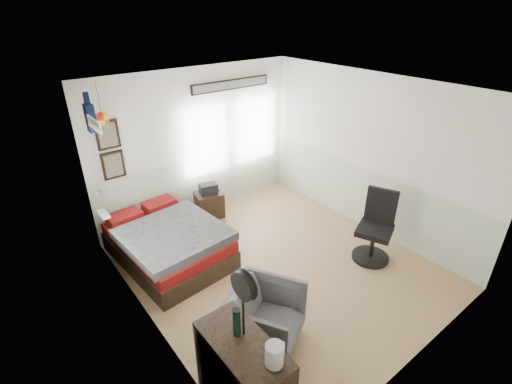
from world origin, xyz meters
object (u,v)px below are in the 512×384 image
(bed, at_px, (169,243))
(nightstand, at_px, (209,205))
(armchair, at_px, (265,317))
(dresser, at_px, (243,376))
(task_chair, at_px, (375,232))

(bed, distance_m, nightstand, 1.41)
(armchair, relative_size, nightstand, 1.69)
(dresser, xyz_separation_m, armchair, (0.68, 0.50, -0.08))
(nightstand, bearing_deg, armchair, -97.09)
(armchair, xyz_separation_m, nightstand, (1.02, 2.91, -0.13))
(dresser, distance_m, task_chair, 3.17)
(bed, height_order, dresser, dresser)
(bed, xyz_separation_m, nightstand, (1.20, 0.74, -0.06))
(task_chair, bearing_deg, nightstand, 94.11)
(armchair, distance_m, nightstand, 3.09)
(dresser, bearing_deg, task_chair, 13.35)
(nightstand, height_order, task_chair, task_chair)
(bed, relative_size, dresser, 2.02)
(dresser, relative_size, armchair, 1.21)
(task_chair, bearing_deg, dresser, 170.23)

